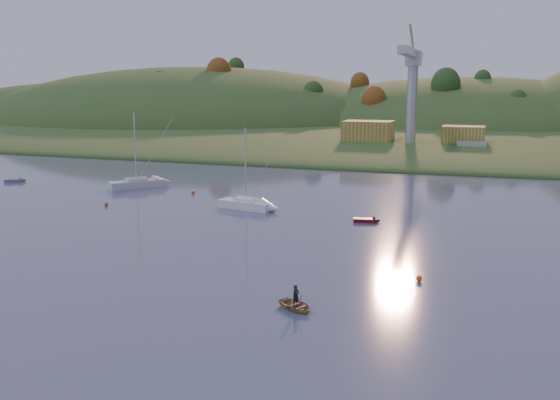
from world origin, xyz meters
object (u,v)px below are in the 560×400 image
(sailboat_near, at_px, (137,183))
(sailboat_far, at_px, (246,203))
(grey_dinghy, at_px, (18,180))
(red_tender, at_px, (370,220))
(canoe, at_px, (296,306))

(sailboat_near, bearing_deg, sailboat_far, -73.23)
(grey_dinghy, bearing_deg, red_tender, -44.94)
(sailboat_near, xyz_separation_m, grey_dinghy, (-21.18, -0.98, -0.48))
(red_tender, distance_m, grey_dinghy, 60.21)
(sailboat_far, relative_size, red_tender, 3.13)
(sailboat_far, relative_size, canoe, 3.42)
(sailboat_near, height_order, sailboat_far, sailboat_near)
(sailboat_near, xyz_separation_m, canoe, (38.25, -41.66, -0.43))
(canoe, distance_m, grey_dinghy, 72.03)
(sailboat_near, relative_size, canoe, 3.81)
(sailboat_near, distance_m, canoe, 56.56)
(red_tender, bearing_deg, sailboat_far, 159.22)
(red_tender, bearing_deg, sailboat_near, 150.79)
(sailboat_far, height_order, grey_dinghy, sailboat_far)
(sailboat_near, height_order, red_tender, sailboat_near)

